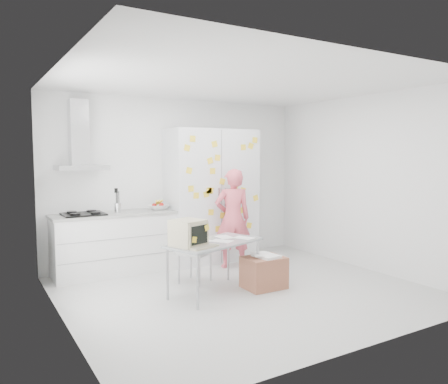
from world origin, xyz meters
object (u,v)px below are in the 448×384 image
cardboard_box (264,272)px  chair (190,247)px  person (233,218)px  desk (199,238)px

cardboard_box → chair: bearing=134.1°
person → cardboard_box: person is taller
cardboard_box → person: bearing=79.5°
person → chair: bearing=40.1°
person → chair: 1.05m
desk → cardboard_box: (0.94, -0.09, -0.54)m
chair → cardboard_box: bearing=-78.8°
chair → cardboard_box: 1.08m
chair → desk: bearing=-140.7°
desk → chair: (0.21, 0.66, -0.26)m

